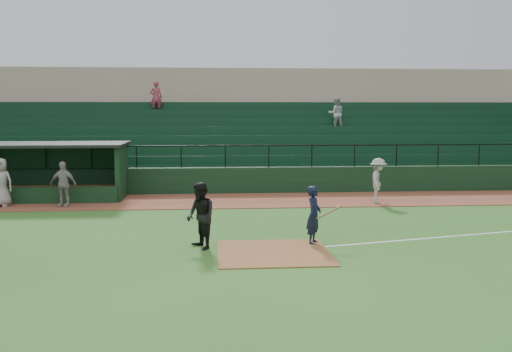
{
  "coord_description": "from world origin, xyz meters",
  "views": [
    {
      "loc": [
        -1.65,
        -16.09,
        3.85
      ],
      "look_at": [
        0.0,
        5.0,
        1.4
      ],
      "focal_mm": 40.51,
      "sensor_mm": 36.0,
      "label": 1
    }
  ],
  "objects": [
    {
      "name": "stadium_structure",
      "position": [
        -0.0,
        16.46,
        2.3
      ],
      "size": [
        38.0,
        13.08,
        6.4
      ],
      "color": "black",
      "rests_on": "ground"
    },
    {
      "name": "umpire",
      "position": [
        -1.95,
        -0.34,
        0.93
      ],
      "size": [
        1.04,
        1.12,
        1.85
      ],
      "primitive_type": "imported",
      "rotation": [
        0.0,
        0.0,
        -1.09
      ],
      "color": "black",
      "rests_on": "ground"
    },
    {
      "name": "dugout",
      "position": [
        -9.75,
        9.56,
        1.33
      ],
      "size": [
        8.9,
        3.2,
        2.42
      ],
      "color": "black",
      "rests_on": "ground"
    },
    {
      "name": "ground",
      "position": [
        0.0,
        0.0,
        0.0
      ],
      "size": [
        90.0,
        90.0,
        0.0
      ],
      "primitive_type": "plane",
      "color": "#2C5E1E",
      "rests_on": "ground"
    },
    {
      "name": "batter_at_plate",
      "position": [
        1.27,
        -0.02,
        0.84
      ],
      "size": [
        1.11,
        0.73,
        1.68
      ],
      "color": "black",
      "rests_on": "ground"
    },
    {
      "name": "dugout_player_a",
      "position": [
        -7.48,
        6.95,
        0.92
      ],
      "size": [
        1.11,
        0.61,
        1.79
      ],
      "primitive_type": "imported",
      "rotation": [
        0.0,
        0.0,
        -0.17
      ],
      "color": "#9B9691",
      "rests_on": "warning_track"
    },
    {
      "name": "runner",
      "position": [
        5.16,
        6.84,
        0.95
      ],
      "size": [
        1.04,
        1.35,
        1.85
      ],
      "primitive_type": "imported",
      "rotation": [
        0.0,
        0.0,
        1.24
      ],
      "color": "#A9A49E",
      "rests_on": "warning_track"
    },
    {
      "name": "warning_track",
      "position": [
        0.0,
        8.0,
        0.01
      ],
      "size": [
        40.0,
        4.0,
        0.03
      ],
      "primitive_type": "cube",
      "color": "brown",
      "rests_on": "ground"
    },
    {
      "name": "dugout_player_b",
      "position": [
        -9.91,
        7.15,
        0.99
      ],
      "size": [
        1.02,
        0.74,
        1.92
      ],
      "primitive_type": "imported",
      "rotation": [
        0.0,
        0.0,
        -0.15
      ],
      "color": "gray",
      "rests_on": "warning_track"
    },
    {
      "name": "home_plate_dirt",
      "position": [
        0.0,
        -1.0,
        0.01
      ],
      "size": [
        3.0,
        3.0,
        0.03
      ],
      "primitive_type": "cube",
      "color": "brown",
      "rests_on": "ground"
    }
  ]
}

